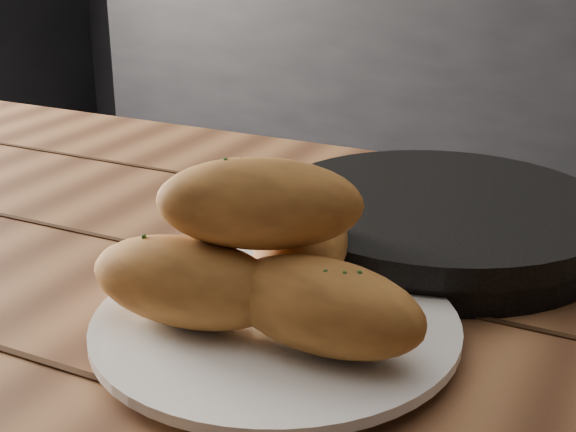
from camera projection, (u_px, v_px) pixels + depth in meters
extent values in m
cube|color=black|center=(499.00, 97.00, 2.72)|extent=(2.80, 0.60, 0.90)
cube|color=brown|center=(274.00, 363.00, 0.59)|extent=(1.55, 0.99, 0.04)
cylinder|color=brown|center=(19.00, 367.00, 1.29)|extent=(0.07, 0.07, 0.71)
cylinder|color=white|center=(276.00, 333.00, 0.58)|extent=(0.24, 0.24, 0.01)
cylinder|color=white|center=(276.00, 323.00, 0.58)|extent=(0.27, 0.27, 0.01)
ellipsoid|color=#C78137|center=(187.00, 282.00, 0.56)|extent=(0.15, 0.08, 0.06)
ellipsoid|color=#C78137|center=(323.00, 306.00, 0.53)|extent=(0.15, 0.07, 0.06)
ellipsoid|color=#C78137|center=(302.00, 251.00, 0.61)|extent=(0.09, 0.15, 0.06)
ellipsoid|color=#C78137|center=(259.00, 203.00, 0.55)|extent=(0.16, 0.12, 0.06)
cylinder|color=black|center=(438.00, 228.00, 0.75)|extent=(0.31, 0.31, 0.03)
cylinder|color=black|center=(439.00, 208.00, 0.74)|extent=(0.32, 0.32, 0.02)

